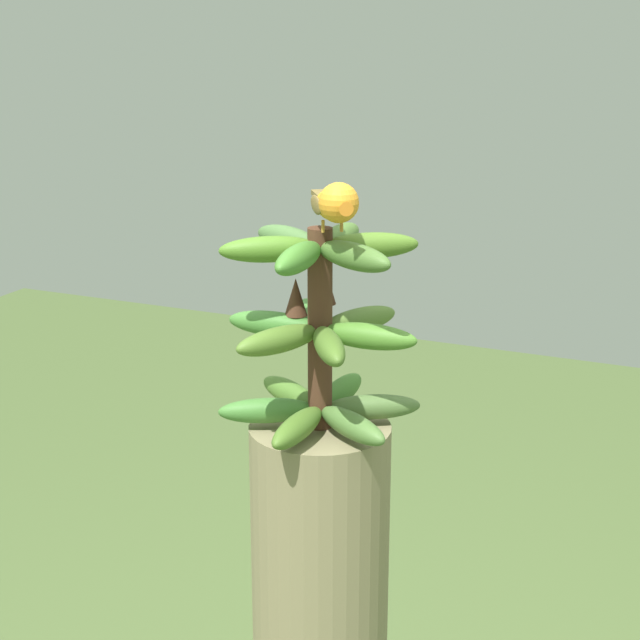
# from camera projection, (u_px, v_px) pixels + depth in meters

# --- Properties ---
(banana_bunch) EXTENTS (0.32, 0.32, 0.32)m
(banana_bunch) POSITION_uv_depth(u_px,v_px,m) (320.00, 329.00, 1.58)
(banana_bunch) COLOR #4C2D1E
(banana_bunch) RESTS_ON banana_tree
(perched_bird) EXTENTS (0.18, 0.13, 0.08)m
(perched_bird) POSITION_uv_depth(u_px,v_px,m) (335.00, 204.00, 1.47)
(perched_bird) COLOR #C68933
(perched_bird) RESTS_ON banana_bunch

